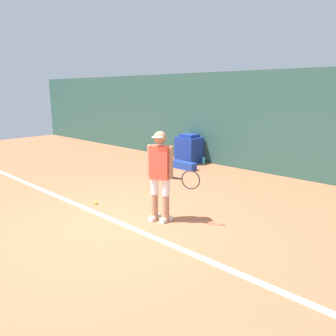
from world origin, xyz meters
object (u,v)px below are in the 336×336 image
(tennis_player, at_px, (161,172))
(covered_chair, at_px, (189,149))
(tennis_ball, at_px, (96,203))
(equipment_bag, at_px, (183,165))
(water_bottle, at_px, (203,161))

(tennis_player, bearing_deg, covered_chair, 102.74)
(tennis_ball, xyz_separation_m, covered_chair, (-1.18, 4.46, 0.41))
(covered_chair, distance_m, equipment_bag, 0.99)
(covered_chair, bearing_deg, tennis_player, -56.16)
(covered_chair, xyz_separation_m, water_bottle, (0.55, 0.06, -0.31))
(tennis_ball, relative_size, covered_chair, 0.07)
(tennis_ball, xyz_separation_m, water_bottle, (-0.63, 4.52, 0.09))
(equipment_bag, relative_size, water_bottle, 3.11)
(tennis_player, relative_size, water_bottle, 5.98)
(equipment_bag, bearing_deg, water_bottle, 83.76)
(covered_chair, relative_size, water_bottle, 3.42)
(tennis_ball, height_order, covered_chair, covered_chair)
(covered_chair, height_order, equipment_bag, covered_chair)
(tennis_ball, relative_size, equipment_bag, 0.08)
(tennis_player, distance_m, equipment_bag, 4.17)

